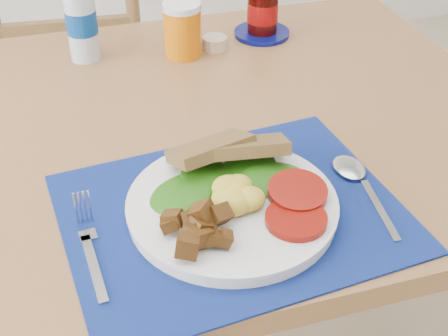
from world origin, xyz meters
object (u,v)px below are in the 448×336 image
(water_bottle, at_px, (80,15))
(juice_glass, at_px, (183,31))
(chair_far, at_px, (74,58))
(jam_on_saucer, at_px, (263,14))
(breakfast_plate, at_px, (229,203))

(water_bottle, distance_m, juice_glass, 0.21)
(chair_far, relative_size, jam_on_saucer, 8.76)
(breakfast_plate, distance_m, juice_glass, 0.53)
(water_bottle, height_order, jam_on_saucer, water_bottle)
(breakfast_plate, bearing_deg, jam_on_saucer, 60.03)
(chair_far, relative_size, breakfast_plate, 3.62)
(chair_far, height_order, jam_on_saucer, chair_far)
(chair_far, relative_size, juice_glass, 10.14)
(jam_on_saucer, bearing_deg, chair_far, 133.68)
(water_bottle, height_order, juice_glass, water_bottle)
(juice_glass, relative_size, jam_on_saucer, 0.86)
(juice_glass, distance_m, jam_on_saucer, 0.20)
(breakfast_plate, bearing_deg, juice_glass, 77.27)
(chair_far, xyz_separation_m, breakfast_plate, (0.15, -0.99, 0.22))
(breakfast_plate, xyz_separation_m, jam_on_saucer, (0.25, 0.57, 0.02))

